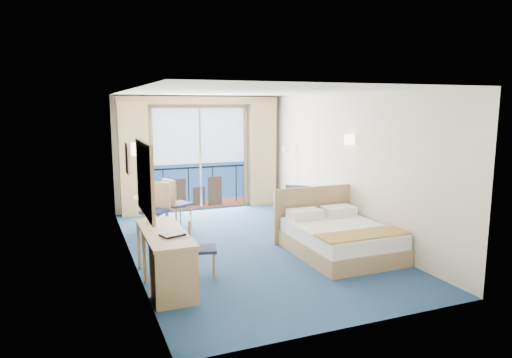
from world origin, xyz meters
name	(u,v)px	position (x,y,z in m)	size (l,w,h in m)	color
floor	(248,246)	(0.00, 0.00, 0.00)	(6.50, 6.50, 0.00)	navy
room_walls	(248,146)	(0.00, 0.00, 1.78)	(4.04, 6.54, 2.72)	silver
balcony_door	(200,161)	(-0.01, 3.22, 1.14)	(2.36, 0.03, 2.52)	navy
curtain_left	(134,159)	(-1.55, 3.07, 1.28)	(0.65, 0.22, 2.55)	tan
curtain_right	(262,154)	(1.55, 3.07, 1.28)	(0.65, 0.22, 2.55)	tan
pelmet	(200,100)	(0.00, 3.10, 2.58)	(3.80, 0.25, 0.18)	#A07D56
mirror	(145,179)	(-1.97, -1.50, 1.55)	(0.05, 1.25, 0.95)	#A07D56
wall_print	(127,158)	(-1.97, 0.45, 1.60)	(0.04, 0.42, 0.52)	#A07D56
sconce_left	(137,149)	(-1.94, -0.60, 1.85)	(0.18, 0.18, 0.18)	#FFDDB2
sconce_right	(349,139)	(1.94, -0.15, 1.85)	(0.18, 0.18, 0.18)	#FFDDB2
bed	(339,238)	(1.25, -0.98, 0.28)	(1.60, 1.90, 1.00)	#A07D56
nightstand	(331,220)	(1.78, 0.13, 0.27)	(0.41, 0.39, 0.53)	tan
phone	(333,205)	(1.79, 0.10, 0.58)	(0.19, 0.15, 0.08)	white
armchair	(298,204)	(1.65, 1.30, 0.37)	(0.78, 0.81, 0.73)	#444753
floor_lamp	(286,163)	(1.77, 2.21, 1.13)	(0.21, 0.21, 1.50)	silver
desk	(171,266)	(-1.71, -1.69, 0.43)	(0.57, 1.65, 0.77)	#A07D56
desk_chair	(197,244)	(-1.22, -1.16, 0.51)	(0.48, 0.47, 0.90)	#20264B
folder	(173,235)	(-1.64, -1.50, 0.79)	(0.29, 0.22, 0.03)	black
desk_lamp	(149,200)	(-1.82, -0.69, 1.11)	(0.12, 0.12, 0.45)	silver
round_table	(152,204)	(-1.38, 1.81, 0.50)	(0.74, 0.74, 0.66)	#A07D56
table_chair_a	(174,201)	(-0.97, 1.63, 0.57)	(0.58, 0.58, 1.02)	#20264B
table_chair_b	(157,206)	(-1.38, 1.29, 0.57)	(0.62, 0.62, 1.02)	#20264B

